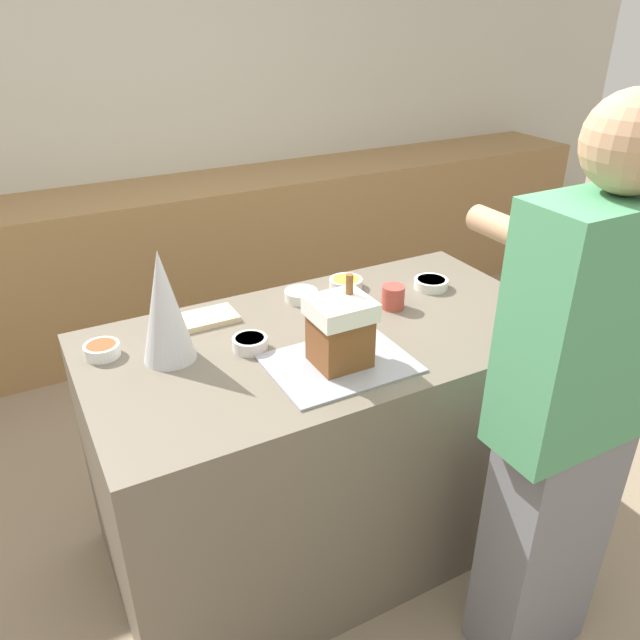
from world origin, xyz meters
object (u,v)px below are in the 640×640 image
candy_bowl_near_tray_right (346,283)px  person (570,416)px  mug (393,297)px  baking_tray (340,363)px  candy_bowl_front_corner (250,343)px  candy_bowl_center_rear (102,350)px  gingerbread_house (340,330)px  candy_bowl_far_right (431,283)px  decorative_tree (164,306)px  candy_bowl_beside_tree (301,295)px  cookbook (207,318)px

candy_bowl_near_tray_right → person: 1.02m
mug → person: size_ratio=0.05×
baking_tray → candy_bowl_front_corner: size_ratio=3.84×
candy_bowl_center_rear → candy_bowl_near_tray_right: bearing=5.0°
candy_bowl_near_tray_right → gingerbread_house: bearing=-122.2°
candy_bowl_far_right → candy_bowl_front_corner: 0.81m
gingerbread_house → candy_bowl_near_tray_right: gingerbread_house is taller
decorative_tree → candy_bowl_far_right: bearing=2.0°
gingerbread_house → candy_bowl_far_right: gingerbread_house is taller
gingerbread_house → decorative_tree: size_ratio=0.76×
candy_bowl_center_rear → candy_bowl_near_tray_right: candy_bowl_center_rear is taller
candy_bowl_center_rear → mug: size_ratio=1.31×
candy_bowl_beside_tree → cookbook: candy_bowl_beside_tree is taller
gingerbread_house → baking_tray: bearing=-149.7°
candy_bowl_beside_tree → cookbook: size_ratio=0.60×
candy_bowl_far_right → cookbook: 0.88m
candy_bowl_near_tray_right → candy_bowl_front_corner: 0.58m
gingerbread_house → person: bearing=-50.5°
gingerbread_house → decorative_tree: bearing=147.6°
gingerbread_house → candy_bowl_center_rear: bearing=147.8°
candy_bowl_center_rear → person: size_ratio=0.06×
baking_tray → candy_bowl_front_corner: 0.30m
baking_tray → candy_bowl_front_corner: bearing=133.7°
decorative_tree → candy_bowl_beside_tree: bearing=18.0°
mug → candy_bowl_beside_tree: bearing=141.3°
candy_bowl_front_corner → cookbook: size_ratio=0.55×
gingerbread_house → mug: bearing=34.4°
candy_bowl_front_corner → cookbook: (-0.06, 0.26, -0.01)m
candy_bowl_beside_tree → candy_bowl_far_right: bearing=-16.1°
cookbook → person: 1.22m
candy_bowl_front_corner → person: size_ratio=0.06×
candy_bowl_front_corner → mug: mug is taller
baking_tray → person: person is taller
baking_tray → candy_bowl_beside_tree: (0.10, 0.47, 0.02)m
candy_bowl_beside_tree → candy_bowl_far_right: size_ratio=0.94×
mug → person: bearing=-85.3°
gingerbread_house → candy_bowl_front_corner: gingerbread_house is taller
baking_tray → person: (0.43, -0.52, -0.01)m
mug → baking_tray: bearing=-145.6°
mug → person: person is taller
decorative_tree → person: 1.22m
candy_bowl_front_corner → mug: 0.58m
candy_bowl_near_tray_right → person: bearing=-82.9°
candy_bowl_far_right → cookbook: size_ratio=0.64×
decorative_tree → candy_bowl_center_rear: size_ratio=3.26×
candy_bowl_center_rear → baking_tray: bearing=-32.2°
decorative_tree → candy_bowl_near_tray_right: size_ratio=2.83×
baking_tray → candy_bowl_near_tray_right: size_ratio=3.38×
candy_bowl_near_tray_right → candy_bowl_beside_tree: size_ratio=1.05×
baking_tray → cookbook: (-0.27, 0.48, 0.01)m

